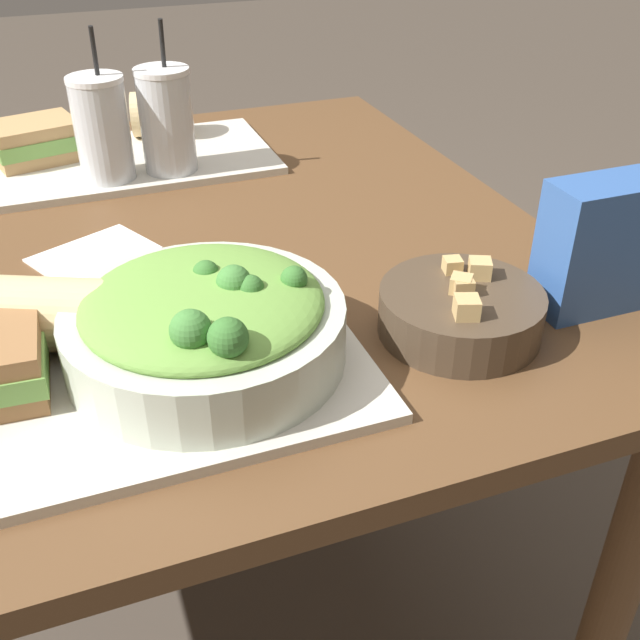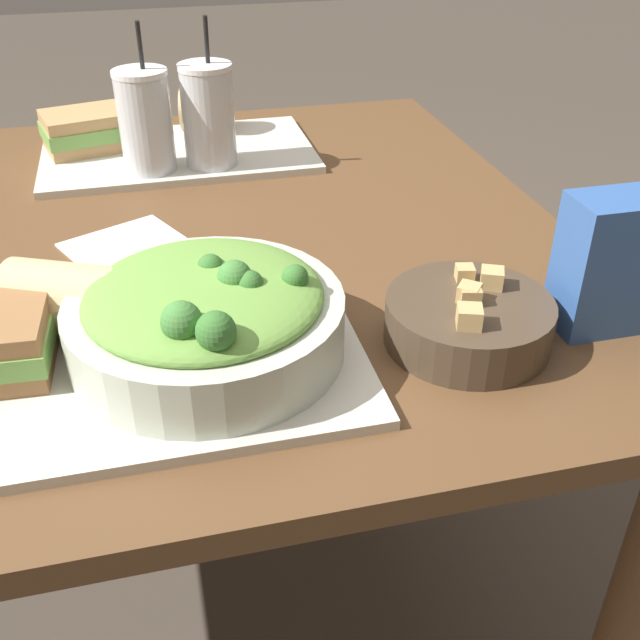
{
  "view_description": "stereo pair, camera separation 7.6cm",
  "coord_description": "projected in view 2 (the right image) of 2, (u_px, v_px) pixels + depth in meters",
  "views": [
    {
      "loc": [
        0.01,
        -0.93,
        1.21
      ],
      "look_at": [
        0.23,
        -0.33,
        0.8
      ],
      "focal_mm": 42.0,
      "sensor_mm": 36.0,
      "label": 1
    },
    {
      "loc": [
        0.08,
        -0.96,
        1.21
      ],
      "look_at": [
        0.23,
        -0.33,
        0.8
      ],
      "focal_mm": 42.0,
      "sensor_mm": 36.0,
      "label": 2
    }
  ],
  "objects": [
    {
      "name": "ground_plane",
      "position": [
        159.0,
        598.0,
        1.42
      ],
      "size": [
        12.0,
        12.0,
        0.0
      ],
      "primitive_type": "plane",
      "color": "#4C4238"
    },
    {
      "name": "dining_table",
      "position": [
        105.0,
        301.0,
        1.06
      ],
      "size": [
        1.3,
        1.08,
        0.75
      ],
      "color": "brown",
      "rests_on": "ground_plane"
    },
    {
      "name": "tray_near",
      "position": [
        142.0,
        374.0,
        0.76
      ],
      "size": [
        0.46,
        0.27,
        0.01
      ],
      "color": "beige",
      "rests_on": "dining_table"
    },
    {
      "name": "tray_far",
      "position": [
        179.0,
        153.0,
        1.29
      ],
      "size": [
        0.46,
        0.27,
        0.01
      ],
      "color": "beige",
      "rests_on": "dining_table"
    },
    {
      "name": "salad_bowl",
      "position": [
        206.0,
        315.0,
        0.76
      ],
      "size": [
        0.28,
        0.28,
        0.11
      ],
      "color": "beige",
      "rests_on": "tray_near"
    },
    {
      "name": "soup_bowl",
      "position": [
        468.0,
        319.0,
        0.8
      ],
      "size": [
        0.18,
        0.18,
        0.07
      ],
      "color": "#473828",
      "rests_on": "dining_table"
    },
    {
      "name": "baguette_near",
      "position": [
        70.0,
        299.0,
        0.8
      ],
      "size": [
        0.15,
        0.13,
        0.08
      ],
      "rotation": [
        0.0,
        0.0,
        1.14
      ],
      "color": "#DBBC84",
      "rests_on": "tray_near"
    },
    {
      "name": "sandwich_far",
      "position": [
        86.0,
        130.0,
        1.28
      ],
      "size": [
        0.16,
        0.14,
        0.06
      ],
      "rotation": [
        0.0,
        0.0,
        0.24
      ],
      "color": "tan",
      "rests_on": "tray_far"
    },
    {
      "name": "baguette_far",
      "position": [
        208.0,
        109.0,
        1.36
      ],
      "size": [
        0.11,
        0.1,
        0.08
      ],
      "rotation": [
        0.0,
        0.0,
        1.34
      ],
      "color": "#DBBC84",
      "rests_on": "tray_far"
    },
    {
      "name": "drink_cup_dark",
      "position": [
        146.0,
        124.0,
        1.17
      ],
      "size": [
        0.09,
        0.09,
        0.23
      ],
      "color": "silver",
      "rests_on": "tray_far"
    },
    {
      "name": "drink_cup_red",
      "position": [
        209.0,
        119.0,
        1.19
      ],
      "size": [
        0.09,
        0.09,
        0.23
      ],
      "color": "silver",
      "rests_on": "tray_far"
    },
    {
      "name": "chip_bag",
      "position": [
        624.0,
        262.0,
        0.81
      ],
      "size": [
        0.14,
        0.07,
        0.15
      ],
      "rotation": [
        0.0,
        0.0,
        -0.0
      ],
      "color": "#335BA3",
      "rests_on": "dining_table"
    },
    {
      "name": "napkin_folded",
      "position": [
        122.0,
        243.0,
        1.02
      ],
      "size": [
        0.18,
        0.16,
        0.0
      ],
      "color": "white",
      "rests_on": "dining_table"
    }
  ]
}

